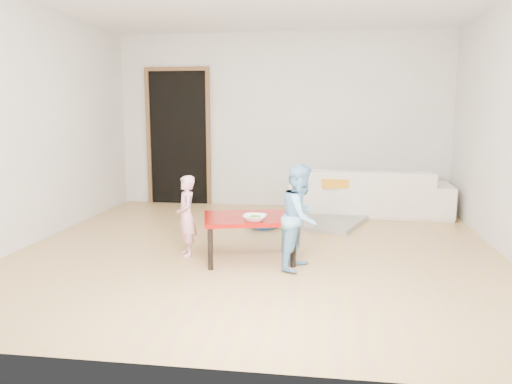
% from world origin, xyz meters
% --- Properties ---
extents(floor, '(5.00, 5.00, 0.01)m').
position_xyz_m(floor, '(0.00, 0.00, 0.00)').
color(floor, tan).
rests_on(floor, ground).
extents(back_wall, '(5.00, 0.02, 2.60)m').
position_xyz_m(back_wall, '(0.00, 2.50, 1.30)').
color(back_wall, silver).
rests_on(back_wall, floor).
extents(left_wall, '(0.02, 5.00, 2.60)m').
position_xyz_m(left_wall, '(-2.50, 0.00, 1.30)').
color(left_wall, silver).
rests_on(left_wall, floor).
extents(doorway, '(1.02, 0.08, 2.11)m').
position_xyz_m(doorway, '(-1.60, 2.48, 1.02)').
color(doorway, brown).
rests_on(doorway, back_wall).
extents(sofa, '(2.24, 0.96, 0.64)m').
position_xyz_m(sofa, '(1.30, 2.05, 0.32)').
color(sofa, white).
rests_on(sofa, floor).
extents(cushion, '(0.49, 0.45, 0.12)m').
position_xyz_m(cushion, '(0.83, 1.80, 0.48)').
color(cushion, '#FEA01C').
rests_on(cushion, sofa).
extents(red_table, '(1.01, 0.85, 0.44)m').
position_xyz_m(red_table, '(-0.04, -0.38, 0.22)').
color(red_table, '#8D0A07').
rests_on(red_table, floor).
extents(bowl, '(0.22, 0.22, 0.05)m').
position_xyz_m(bowl, '(0.04, -0.57, 0.46)').
color(bowl, white).
rests_on(bowl, red_table).
extents(broccoli, '(0.12, 0.12, 0.06)m').
position_xyz_m(broccoli, '(0.04, -0.57, 0.47)').
color(broccoli, '#2D5919').
rests_on(broccoli, red_table).
extents(child_pink, '(0.30, 0.35, 0.82)m').
position_xyz_m(child_pink, '(-0.69, -0.33, 0.41)').
color(child_pink, pink).
rests_on(child_pink, floor).
extents(child_blue, '(0.49, 0.56, 0.98)m').
position_xyz_m(child_blue, '(0.47, -0.57, 0.49)').
color(child_blue, '#569DC8').
rests_on(child_blue, floor).
extents(basin, '(0.45, 0.45, 0.14)m').
position_xyz_m(basin, '(-0.08, 0.94, 0.07)').
color(basin, '#3064B7').
rests_on(basin, floor).
extents(blanket, '(1.43, 1.31, 0.06)m').
position_xyz_m(blanket, '(0.55, 1.34, 0.03)').
color(blanket, '#9D9A8A').
rests_on(blanket, floor).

